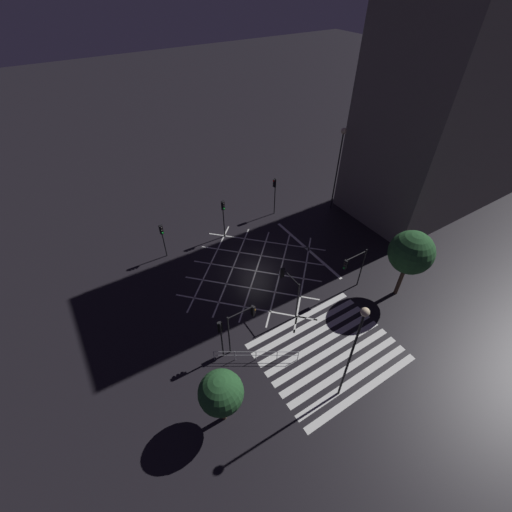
{
  "coord_description": "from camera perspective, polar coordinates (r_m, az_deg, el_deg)",
  "views": [
    {
      "loc": [
        -12.22,
        -19.53,
        22.29
      ],
      "look_at": [
        0.0,
        0.0,
        1.88
      ],
      "focal_mm": 24.0,
      "sensor_mm": 36.0,
      "label": 1
    }
  ],
  "objects": [
    {
      "name": "traffic_light_sw_cross",
      "position": [
        24.25,
        -5.96,
        -12.54
      ],
      "size": [
        0.36,
        0.39,
        3.83
      ],
      "rotation": [
        0.0,
        0.0,
        1.57
      ],
      "color": "black",
      "rests_on": "ground_plane"
    },
    {
      "name": "traffic_light_median_north",
      "position": [
        34.29,
        -5.44,
        7.33
      ],
      "size": [
        0.36,
        0.39,
        4.37
      ],
      "rotation": [
        0.0,
        0.0,
        -1.57
      ],
      "color": "black",
      "rests_on": "ground_plane"
    },
    {
      "name": "road_markings",
      "position": [
        28.43,
        8.21,
        -10.7
      ],
      "size": [
        15.1,
        21.63,
        0.01
      ],
      "color": "silver",
      "rests_on": "ground_plane"
    },
    {
      "name": "traffic_light_se_main",
      "position": [
        29.32,
        15.89,
        -1.43
      ],
      "size": [
        2.46,
        0.36,
        4.15
      ],
      "rotation": [
        0.0,
        0.0,
        3.14
      ],
      "color": "black",
      "rests_on": "ground_plane"
    },
    {
      "name": "street_tree_far",
      "position": [
        21.34,
        -5.87,
        -21.74
      ],
      "size": [
        2.69,
        2.69,
        4.67
      ],
      "color": "brown",
      "rests_on": "ground_plane"
    },
    {
      "name": "traffic_light_median_south",
      "position": [
        27.12,
        5.46,
        -4.56
      ],
      "size": [
        0.36,
        2.46,
        3.85
      ],
      "rotation": [
        0.0,
        0.0,
        1.57
      ],
      "color": "black",
      "rests_on": "ground_plane"
    },
    {
      "name": "traffic_light_nw_cross",
      "position": [
        33.05,
        -15.33,
        3.47
      ],
      "size": [
        0.36,
        0.39,
        3.76
      ],
      "rotation": [
        0.0,
        0.0,
        -1.57
      ],
      "color": "black",
      "rests_on": "ground_plane"
    },
    {
      "name": "ground_plane",
      "position": [
        32.06,
        0.0,
        -2.51
      ],
      "size": [
        200.0,
        200.0,
        0.0
      ],
      "primitive_type": "plane",
      "color": "black"
    },
    {
      "name": "street_tree_near",
      "position": [
        29.53,
        24.44,
        0.51
      ],
      "size": [
        3.53,
        3.53,
        6.45
      ],
      "color": "brown",
      "rests_on": "ground_plane"
    },
    {
      "name": "street_lamp_west",
      "position": [
        37.97,
        13.89,
        16.68
      ],
      "size": [
        0.6,
        0.6,
        9.38
      ],
      "color": "black",
      "rests_on": "ground_plane"
    },
    {
      "name": "pedestrian_railing",
      "position": [
        25.6,
        0.0,
        -16.1
      ],
      "size": [
        5.21,
        3.28,
        1.05
      ],
      "rotation": [
        0.0,
        0.0,
        -0.56
      ],
      "color": "#9EA0A5",
      "rests_on": "ground_plane"
    },
    {
      "name": "traffic_light_ne_main",
      "position": [
        37.78,
        3.1,
        11.03
      ],
      "size": [
        0.39,
        0.36,
        4.42
      ],
      "rotation": [
        0.0,
        0.0,
        3.14
      ],
      "color": "black",
      "rests_on": "ground_plane"
    },
    {
      "name": "traffic_light_sw_main",
      "position": [
        24.4,
        -2.28,
        -10.68
      ],
      "size": [
        2.26,
        0.36,
        4.13
      ],
      "color": "black",
      "rests_on": "ground_plane"
    },
    {
      "name": "street_lamp_east",
      "position": [
        20.46,
        16.25,
        -13.45
      ],
      "size": [
        0.49,
        0.49,
        8.85
      ],
      "color": "black",
      "rests_on": "ground_plane"
    }
  ]
}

